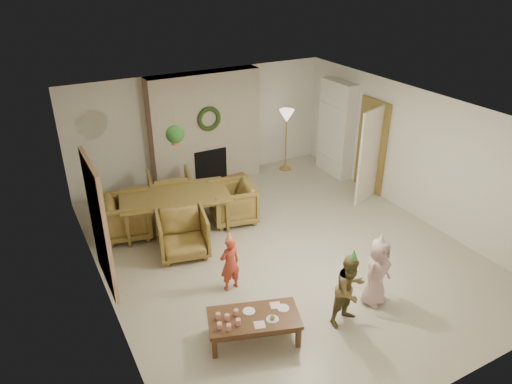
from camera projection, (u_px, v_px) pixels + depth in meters
floor at (281, 250)px, 8.41m from camera, size 7.00×7.00×0.00m
ceiling at (285, 114)px, 7.29m from camera, size 7.00×7.00×0.00m
wall_back at (202, 126)px, 10.60m from camera, size 7.00×0.00×7.00m
wall_front at (452, 312)px, 5.10m from camera, size 7.00×0.00×7.00m
wall_left at (99, 232)px, 6.57m from camera, size 0.00×7.00×7.00m
wall_right at (416, 154)px, 9.12m from camera, size 0.00×7.00×7.00m
fireplace_mass at (206, 129)px, 10.44m from camera, size 2.50×0.40×2.50m
fireplace_hearth at (214, 184)px, 10.70m from camera, size 1.60×0.30×0.12m
fireplace_firebox at (210, 165)px, 10.66m from camera, size 0.75×0.12×0.75m
fireplace_wreath at (209, 119)px, 10.12m from camera, size 0.54×0.10×0.54m
floor_lamp_base at (285, 168)px, 11.58m from camera, size 0.28×0.28×0.03m
floor_lamp_post at (286, 142)px, 11.27m from camera, size 0.03×0.03×1.34m
floor_lamp_shade at (287, 116)px, 10.98m from camera, size 0.36×0.36×0.30m
bookshelf_carcass at (336, 129)px, 10.93m from camera, size 0.30×1.00×2.20m
bookshelf_shelf_a at (333, 155)px, 11.21m from camera, size 0.30×0.92×0.03m
bookshelf_shelf_b at (335, 139)px, 11.03m from camera, size 0.30×0.92×0.03m
bookshelf_shelf_c at (336, 122)px, 10.85m from camera, size 0.30×0.92×0.03m
bookshelf_shelf_d at (337, 105)px, 10.67m from camera, size 0.30×0.92×0.03m
books_row_lower at (337, 151)px, 11.02m from camera, size 0.20×0.40×0.24m
books_row_mid at (333, 133)px, 11.00m from camera, size 0.20×0.44×0.24m
books_row_upper at (338, 118)px, 10.71m from camera, size 0.20×0.36×0.22m
door_frame at (372, 146)px, 10.15m from camera, size 0.05×0.86×2.04m
door_leaf at (370, 156)px, 9.70m from camera, size 0.77×0.32×2.00m
curtain_panel at (99, 225)px, 6.75m from camera, size 0.06×1.20×2.00m
dining_table at (176, 212)px, 8.92m from camera, size 2.20×1.52×0.71m
dining_chair_near at (183, 234)px, 8.15m from camera, size 1.00×1.01×0.78m
dining_chair_far at (170, 190)px, 9.66m from camera, size 1.00×1.01×0.78m
dining_chair_left at (128, 217)px, 8.69m from camera, size 1.01×1.00×0.78m
dining_chair_right at (233, 203)px, 9.18m from camera, size 1.01×1.00×0.78m
hanging_plant_cord at (174, 122)px, 8.07m from camera, size 0.01×0.01×0.70m
hanging_plant_pot at (176, 141)px, 8.23m from camera, size 0.16×0.16×0.12m
hanging_plant_foliage at (175, 134)px, 8.17m from camera, size 0.32×0.32×0.32m
coffee_table_top at (254, 318)px, 6.33m from camera, size 1.36×0.97×0.06m
coffee_table_apron at (254, 322)px, 6.36m from camera, size 1.24×0.85×0.08m
coffee_leg_fl at (215, 348)px, 6.11m from camera, size 0.08×0.08×0.32m
coffee_leg_fr at (298, 337)px, 6.28m from camera, size 0.08×0.08×0.32m
coffee_leg_bl at (211, 321)px, 6.55m from camera, size 0.08×0.08×0.32m
coffee_leg_br at (289, 312)px, 6.72m from camera, size 0.08×0.08×0.32m
cup_a at (220, 326)px, 6.10m from camera, size 0.08×0.08×0.08m
cup_b at (218, 316)px, 6.26m from camera, size 0.08×0.08×0.08m
cup_c at (229, 327)px, 6.07m from camera, size 0.08×0.08×0.08m
cup_d at (227, 317)px, 6.24m from camera, size 0.08×0.08×0.08m
cup_e at (238, 322)px, 6.16m from camera, size 0.08×0.08×0.08m
cup_f at (236, 312)px, 6.33m from camera, size 0.08×0.08×0.08m
plate_a at (249, 311)px, 6.41m from camera, size 0.22×0.22×0.01m
plate_b at (273, 319)px, 6.27m from camera, size 0.22×0.22×0.01m
plate_c at (283, 308)px, 6.46m from camera, size 0.22×0.22×0.01m
food_scoop at (273, 317)px, 6.25m from camera, size 0.08×0.08×0.07m
napkin_left at (260, 325)px, 6.17m from camera, size 0.18×0.18×0.01m
napkin_right at (275, 305)px, 6.51m from camera, size 0.18×0.18×0.01m
child_red at (230, 264)px, 7.25m from camera, size 0.35×0.24×0.92m
party_hat_red at (229, 236)px, 7.02m from camera, size 0.16×0.16×0.17m
child_plaid at (350, 290)px, 6.56m from camera, size 0.58×0.49×1.09m
party_hat_plaid at (354, 255)px, 6.29m from camera, size 0.15×0.15×0.18m
child_pink at (377, 272)px, 6.92m from camera, size 0.60×0.47×1.08m
party_hat_pink at (382, 238)px, 6.66m from camera, size 0.15×0.15×0.20m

